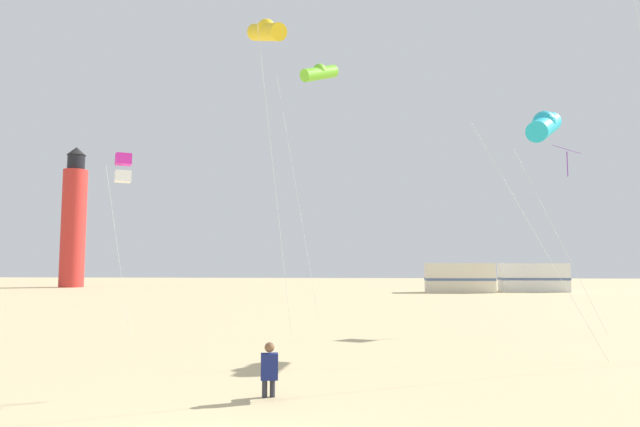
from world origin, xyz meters
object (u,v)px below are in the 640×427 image
kite_box_magenta (123,168)px  kite_diamond_violet (566,156)px  lighthouse_distant (74,221)px  rv_van_cream (459,278)px  kite_tube_cyan (544,126)px  kite_tube_lime (319,73)px  kite_tube_gold (266,31)px  rv_van_white (533,278)px  kite_flyer_standing (269,369)px

kite_box_magenta → kite_diamond_violet: size_ratio=0.90×
lighthouse_distant → rv_van_cream: bearing=-11.2°
rv_van_cream → kite_tube_cyan: bearing=-95.8°
kite_tube_lime → rv_van_cream: kite_tube_lime is taller
kite_tube_gold → rv_van_white: 41.86m
kite_tube_lime → rv_van_cream: bearing=65.1°
kite_tube_gold → rv_van_cream: (13.06, 32.87, -10.74)m
kite_box_magenta → rv_van_cream: bearing=60.3°
kite_tube_cyan → kite_diamond_violet: size_ratio=1.02×
kite_tube_cyan → kite_diamond_violet: bearing=64.1°
kite_tube_lime → kite_diamond_violet: kite_tube_lime is taller
kite_tube_cyan → lighthouse_distant: (-40.61, 44.02, 0.44)m
kite_tube_lime → kite_diamond_violet: 13.49m
kite_tube_lime → kite_tube_gold: bearing=-100.8°
kite_diamond_violet → rv_van_white: 33.24m
kite_box_magenta → rv_van_cream: size_ratio=1.10×
kite_box_magenta → kite_tube_gold: size_ratio=0.56×
kite_box_magenta → kite_tube_lime: (7.26, 8.11, 6.63)m
kite_tube_cyan → kite_tube_lime: bearing=128.9°
kite_tube_lime → rv_van_cream: (11.54, 24.91, -11.81)m
kite_diamond_violet → rv_van_cream: 30.36m
kite_tube_gold → rv_van_white: size_ratio=1.99×
kite_tube_cyan → lighthouse_distant: 59.89m
kite_tube_cyan → rv_van_white: (10.61, 37.34, -6.00)m
kite_tube_cyan → lighthouse_distant: bearing=132.7°
lighthouse_distant → kite_tube_gold: bearing=-53.6°
kite_flyer_standing → rv_van_white: bearing=-124.5°
kite_diamond_violet → kite_tube_gold: bearing=-166.2°
kite_flyer_standing → kite_box_magenta: 13.82m
kite_flyer_standing → lighthouse_distant: 61.35m
kite_tube_lime → rv_van_white: bearing=54.6°
kite_box_magenta → rv_van_cream: (18.81, 33.02, -5.18)m
kite_box_magenta → kite_tube_lime: bearing=48.1°
kite_tube_gold → rv_van_cream: kite_tube_gold is taller
kite_flyer_standing → lighthouse_distant: size_ratio=0.07×
kite_tube_cyan → rv_van_cream: bearing=85.0°
kite_box_magenta → kite_tube_gold: kite_tube_gold is taller
kite_tube_cyan → kite_flyer_standing: bearing=-137.1°
kite_box_magenta → rv_van_cream: kite_box_magenta is taller
kite_diamond_violet → rv_van_cream: size_ratio=1.23×
kite_tube_lime → kite_diamond_violet: (11.18, -4.85, -5.77)m
rv_van_white → rv_van_cream: bearing=-165.6°
lighthouse_distant → rv_van_white: size_ratio=2.60×
kite_box_magenta → kite_tube_lime: kite_tube_lime is taller
kite_tube_gold → lighthouse_distant: lighthouse_distant is taller
kite_box_magenta → rv_van_white: size_ratio=1.11×
kite_diamond_violet → kite_tube_lime: bearing=156.6°
kite_diamond_violet → lighthouse_distant: 57.90m
kite_flyer_standing → kite_diamond_violet: bearing=-141.3°
kite_tube_cyan → kite_tube_lime: kite_tube_lime is taller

